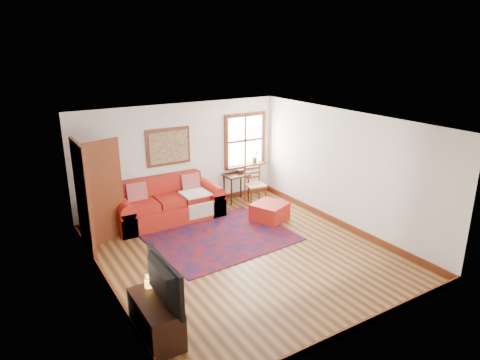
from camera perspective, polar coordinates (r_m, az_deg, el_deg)
ground at (r=8.17m, az=0.47°, el=-9.78°), size 5.50×5.50×0.00m
room_envelope at (r=7.56m, az=0.44°, el=1.41°), size 5.04×5.54×2.52m
window at (r=10.76m, az=0.87°, el=4.58°), size 1.18×0.20×1.38m
doorway at (r=8.53m, az=-18.80°, el=-1.74°), size 0.89×1.08×2.14m
framed_artwork at (r=9.79m, az=-9.52°, el=4.40°), size 1.05×0.07×0.85m
persian_rug at (r=8.78m, az=-2.56°, el=-7.65°), size 2.86×2.35×0.02m
red_leather_sofa at (r=9.68m, az=-9.63°, el=-3.45°), size 2.40×0.99×0.94m
red_ottoman at (r=9.57m, az=3.97°, el=-4.24°), size 0.88×0.88×0.39m
side_table at (r=10.52m, az=-0.51°, el=0.13°), size 0.59×0.44×0.70m
ladder_back_chair at (r=10.45m, az=1.92°, el=-0.37°), size 0.50×0.49×0.96m
media_cabinet at (r=6.11m, az=-11.13°, el=-17.70°), size 0.45×1.00×0.55m
television at (r=5.73m, az=-11.01°, el=-13.26°), size 0.14×1.09×0.63m
candle_hurricane at (r=6.21m, az=-12.09°, el=-13.17°), size 0.12×0.12×0.18m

